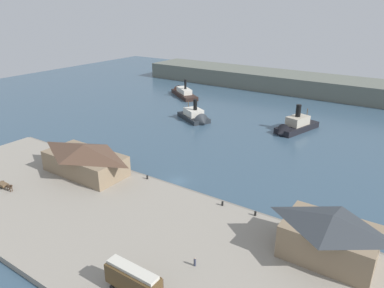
{
  "coord_description": "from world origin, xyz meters",
  "views": [
    {
      "loc": [
        46.32,
        -62.1,
        40.12
      ],
      "look_at": [
        -7.99,
        18.13,
        2.0
      ],
      "focal_mm": 33.48,
      "sensor_mm": 36.0,
      "label": 1
    }
  ],
  "objects_px": {
    "street_tram": "(133,279)",
    "mooring_post_east": "(222,204)",
    "ferry_shed_east_terminal": "(85,159)",
    "ferry_mid_harbor": "(196,117)",
    "mooring_post_west": "(147,177)",
    "ferry_outer_harbor": "(182,92)",
    "ferry_approaching_west": "(294,126)",
    "ferry_shed_central_terminal": "(330,236)",
    "pedestrian_by_tram": "(162,283)",
    "mooring_post_center_west": "(255,214)",
    "pedestrian_near_east_shed": "(195,262)",
    "horse_cart": "(5,185)"
  },
  "relations": [
    {
      "from": "ferry_shed_central_terminal",
      "to": "street_tram",
      "type": "relative_size",
      "value": 1.68
    },
    {
      "from": "pedestrian_near_east_shed",
      "to": "ferry_outer_harbor",
      "type": "bearing_deg",
      "value": 126.49
    },
    {
      "from": "pedestrian_by_tram",
      "to": "horse_cart",
      "type": "bearing_deg",
      "value": 175.45
    },
    {
      "from": "mooring_post_west",
      "to": "ferry_outer_harbor",
      "type": "height_order",
      "value": "ferry_outer_harbor"
    },
    {
      "from": "mooring_post_center_west",
      "to": "mooring_post_west",
      "type": "relative_size",
      "value": 1.0
    },
    {
      "from": "ferry_mid_harbor",
      "to": "mooring_post_west",
      "type": "bearing_deg",
      "value": -69.78
    },
    {
      "from": "ferry_shed_east_terminal",
      "to": "pedestrian_by_tram",
      "type": "height_order",
      "value": "ferry_shed_east_terminal"
    },
    {
      "from": "ferry_shed_east_terminal",
      "to": "ferry_mid_harbor",
      "type": "relative_size",
      "value": 1.26
    },
    {
      "from": "pedestrian_by_tram",
      "to": "ferry_outer_harbor",
      "type": "height_order",
      "value": "ferry_outer_harbor"
    },
    {
      "from": "ferry_shed_central_terminal",
      "to": "pedestrian_by_tram",
      "type": "height_order",
      "value": "ferry_shed_central_terminal"
    },
    {
      "from": "ferry_shed_east_terminal",
      "to": "ferry_shed_central_terminal",
      "type": "relative_size",
      "value": 1.42
    },
    {
      "from": "street_tram",
      "to": "mooring_post_east",
      "type": "bearing_deg",
      "value": 92.79
    },
    {
      "from": "mooring_post_east",
      "to": "mooring_post_center_west",
      "type": "bearing_deg",
      "value": 2.67
    },
    {
      "from": "horse_cart",
      "to": "mooring_post_west",
      "type": "height_order",
      "value": "horse_cart"
    },
    {
      "from": "ferry_shed_east_terminal",
      "to": "pedestrian_by_tram",
      "type": "relative_size",
      "value": 12.04
    },
    {
      "from": "pedestrian_by_tram",
      "to": "mooring_post_center_west",
      "type": "relative_size",
      "value": 1.92
    },
    {
      "from": "pedestrian_near_east_shed",
      "to": "mooring_post_west",
      "type": "bearing_deg",
      "value": 144.2
    },
    {
      "from": "pedestrian_near_east_shed",
      "to": "ferry_shed_east_terminal",
      "type": "bearing_deg",
      "value": 162.29
    },
    {
      "from": "street_tram",
      "to": "mooring_post_center_west",
      "type": "distance_m",
      "value": 29.19
    },
    {
      "from": "mooring_post_east",
      "to": "pedestrian_near_east_shed",
      "type": "bearing_deg",
      "value": -73.67
    },
    {
      "from": "mooring_post_center_west",
      "to": "ferry_shed_central_terminal",
      "type": "bearing_deg",
      "value": -17.23
    },
    {
      "from": "pedestrian_by_tram",
      "to": "ferry_mid_harbor",
      "type": "relative_size",
      "value": 0.1
    },
    {
      "from": "ferry_shed_east_terminal",
      "to": "ferry_outer_harbor",
      "type": "relative_size",
      "value": 0.98
    },
    {
      "from": "ferry_shed_central_terminal",
      "to": "ferry_mid_harbor",
      "type": "height_order",
      "value": "ferry_shed_central_terminal"
    },
    {
      "from": "ferry_shed_central_terminal",
      "to": "mooring_post_west",
      "type": "relative_size",
      "value": 16.29
    },
    {
      "from": "ferry_approaching_west",
      "to": "ferry_outer_harbor",
      "type": "distance_m",
      "value": 63.99
    },
    {
      "from": "ferry_shed_east_terminal",
      "to": "pedestrian_by_tram",
      "type": "xyz_separation_m",
      "value": [
        39.49,
        -19.64,
        -2.98
      ]
    },
    {
      "from": "ferry_shed_east_terminal",
      "to": "mooring_post_center_west",
      "type": "xyz_separation_m",
      "value": [
        42.68,
        5.68,
        -3.32
      ]
    },
    {
      "from": "mooring_post_center_west",
      "to": "horse_cart",
      "type": "bearing_deg",
      "value": -157.23
    },
    {
      "from": "ferry_shed_east_terminal",
      "to": "ferry_outer_harbor",
      "type": "distance_m",
      "value": 87.61
    },
    {
      "from": "mooring_post_west",
      "to": "ferry_mid_harbor",
      "type": "distance_m",
      "value": 50.39
    },
    {
      "from": "ferry_shed_east_terminal",
      "to": "mooring_post_center_west",
      "type": "bearing_deg",
      "value": 7.58
    },
    {
      "from": "mooring_post_east",
      "to": "mooring_post_west",
      "type": "bearing_deg",
      "value": 178.7
    },
    {
      "from": "mooring_post_east",
      "to": "ferry_outer_harbor",
      "type": "bearing_deg",
      "value": 130.25
    },
    {
      "from": "ferry_shed_east_terminal",
      "to": "pedestrian_by_tram",
      "type": "distance_m",
      "value": 44.2
    },
    {
      "from": "mooring_post_west",
      "to": "ferry_outer_harbor",
      "type": "distance_m",
      "value": 88.48
    },
    {
      "from": "street_tram",
      "to": "ferry_shed_central_terminal",
      "type": "bearing_deg",
      "value": 48.97
    },
    {
      "from": "ferry_shed_east_terminal",
      "to": "mooring_post_center_west",
      "type": "relative_size",
      "value": 23.16
    },
    {
      "from": "ferry_shed_central_terminal",
      "to": "ferry_mid_harbor",
      "type": "bearing_deg",
      "value": 139.22
    },
    {
      "from": "pedestrian_by_tram",
      "to": "ferry_outer_harbor",
      "type": "bearing_deg",
      "value": 124.16
    },
    {
      "from": "ferry_mid_harbor",
      "to": "ferry_outer_harbor",
      "type": "distance_m",
      "value": 39.8
    },
    {
      "from": "mooring_post_center_west",
      "to": "pedestrian_by_tram",
      "type": "bearing_deg",
      "value": -97.19
    },
    {
      "from": "street_tram",
      "to": "horse_cart",
      "type": "relative_size",
      "value": 1.55
    },
    {
      "from": "mooring_post_center_west",
      "to": "ferry_approaching_west",
      "type": "bearing_deg",
      "value": 101.92
    },
    {
      "from": "pedestrian_by_tram",
      "to": "mooring_post_center_west",
      "type": "xyz_separation_m",
      "value": [
        3.19,
        25.32,
        -0.34
      ]
    },
    {
      "from": "ferry_shed_central_terminal",
      "to": "mooring_post_west",
      "type": "height_order",
      "value": "ferry_shed_central_terminal"
    },
    {
      "from": "ferry_shed_central_terminal",
      "to": "pedestrian_by_tram",
      "type": "relative_size",
      "value": 8.47
    },
    {
      "from": "ferry_shed_east_terminal",
      "to": "ferry_approaching_west",
      "type": "relative_size",
      "value": 1.06
    },
    {
      "from": "pedestrian_near_east_shed",
      "to": "mooring_post_west",
      "type": "height_order",
      "value": "pedestrian_near_east_shed"
    },
    {
      "from": "ferry_shed_east_terminal",
      "to": "horse_cart",
      "type": "distance_m",
      "value": 18.19
    }
  ]
}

